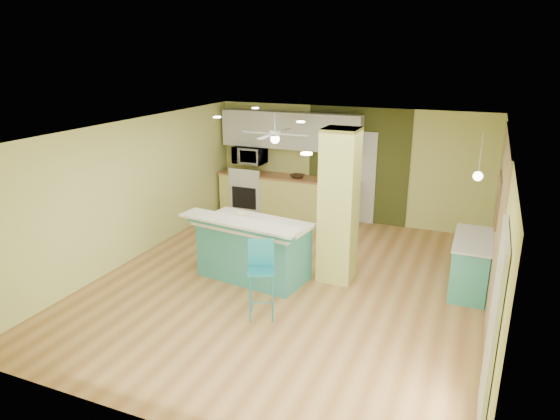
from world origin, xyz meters
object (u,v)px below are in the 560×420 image
at_px(peninsula, 253,249).
at_px(side_counter, 470,264).
at_px(canister, 240,218).
at_px(fruit_bowl, 298,176).
at_px(bar_stool, 261,266).

xyz_separation_m(peninsula, side_counter, (3.34, 0.93, -0.08)).
relative_size(peninsula, canister, 12.12).
bearing_deg(peninsula, fruit_bowl, 105.31).
bearing_deg(peninsula, bar_stool, -51.18).
xyz_separation_m(side_counter, fruit_bowl, (-3.75, 2.22, 0.55)).
xyz_separation_m(fruit_bowl, canister, (0.24, -3.23, 0.07)).
relative_size(side_counter, canister, 7.66).
distance_m(side_counter, canister, 3.71).
distance_m(peninsula, side_counter, 3.46).
xyz_separation_m(side_counter, canister, (-3.51, -1.01, 0.62)).
bearing_deg(fruit_bowl, bar_stool, -75.92).
height_order(bar_stool, side_counter, bar_stool).
bearing_deg(canister, bar_stool, -50.17).
relative_size(bar_stool, side_counter, 0.84).
bearing_deg(side_counter, bar_stool, -143.61).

